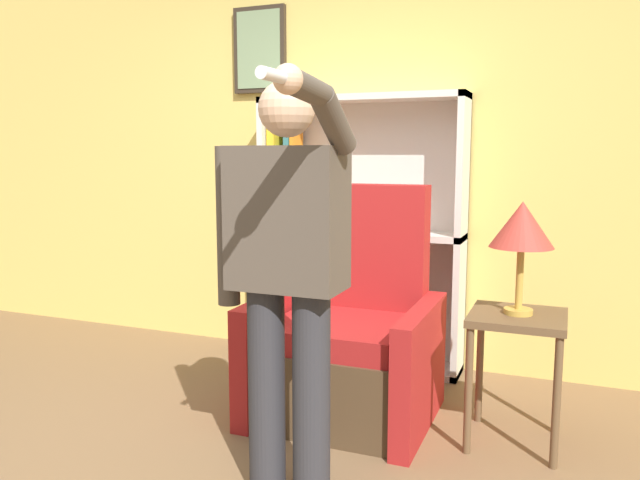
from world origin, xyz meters
TOP-DOWN VIEW (x-y plane):
  - wall_back at (-0.00, 2.03)m, footprint 8.00×0.11m
  - bookcase at (-0.01, 1.87)m, footprint 1.33×0.28m
  - armchair at (0.34, 1.09)m, footprint 0.91×0.81m
  - person_standing at (0.39, 0.20)m, footprint 0.59×0.78m
  - side_table at (1.20, 1.04)m, footprint 0.44×0.44m
  - table_lamp at (1.20, 1.04)m, footprint 0.29×0.29m

SIDE VIEW (x-z plane):
  - armchair at x=0.34m, z-range -0.23..0.98m
  - side_table at x=1.20m, z-range 0.20..0.84m
  - bookcase at x=-0.01m, z-range -0.05..1.70m
  - person_standing at x=0.39m, z-range 0.12..1.78m
  - table_lamp at x=1.20m, z-range 0.78..1.31m
  - wall_back at x=0.00m, z-range 0.01..2.81m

